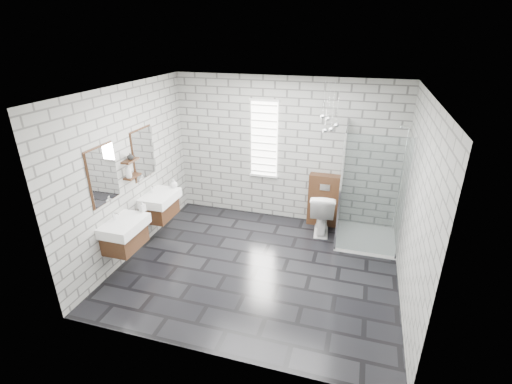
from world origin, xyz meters
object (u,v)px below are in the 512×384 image
at_px(vanity_left, 122,226).
at_px(toilet, 322,212).
at_px(shower_enclosure, 362,217).
at_px(vanity_right, 158,198).
at_px(cistern_panel, 324,200).

relative_size(vanity_left, toilet, 2.02).
relative_size(shower_enclosure, toilet, 2.61).
xyz_separation_m(vanity_right, toilet, (2.71, 1.02, -0.37)).
height_order(cistern_panel, shower_enclosure, shower_enclosure).
distance_m(vanity_left, shower_enclosure, 3.87).
distance_m(shower_enclosure, toilet, 0.75).
bearing_deg(cistern_panel, toilet, -90.00).
height_order(vanity_left, vanity_right, same).
bearing_deg(shower_enclosure, toilet, 161.10).
bearing_deg(vanity_right, vanity_left, -90.00).
height_order(vanity_right, toilet, vanity_right).
xyz_separation_m(vanity_right, shower_enclosure, (3.41, 0.78, -0.25)).
xyz_separation_m(vanity_left, toilet, (2.71, 2.05, -0.37)).
bearing_deg(shower_enclosure, vanity_left, -152.01).
relative_size(cistern_panel, toilet, 1.29).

